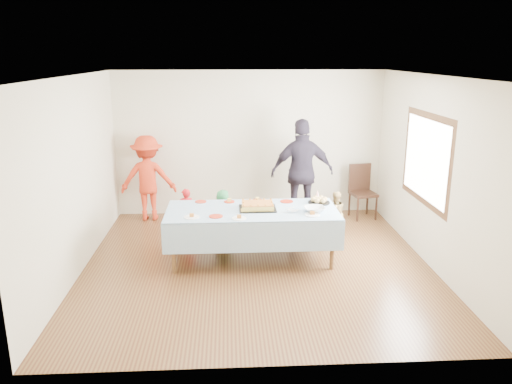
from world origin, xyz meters
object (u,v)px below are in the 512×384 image
party_table (252,213)px  adult_left (148,178)px  birthday_cake (258,206)px  dining_chair (362,188)px

party_table → adult_left: (-1.81, 2.02, 0.06)m
birthday_cake → adult_left: size_ratio=0.34×
party_table → birthday_cake: birthday_cake is taller
adult_left → birthday_cake: bearing=132.4°
birthday_cake → dining_chair: size_ratio=0.54×
party_table → adult_left: bearing=131.9°
birthday_cake → dining_chair: dining_chair is taller
party_table → dining_chair: size_ratio=2.50×
dining_chair → adult_left: (-3.96, 0.08, 0.23)m
party_table → dining_chair: bearing=42.0°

